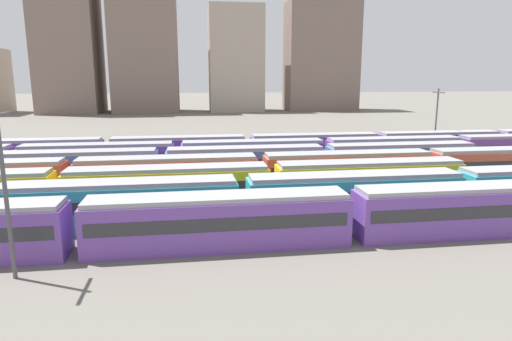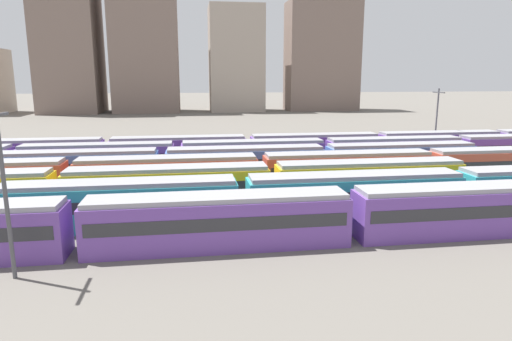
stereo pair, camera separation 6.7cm
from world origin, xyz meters
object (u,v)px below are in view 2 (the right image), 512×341
Objects in this scene: train_track_5 at (325,153)px; catenary_pole_1 at (437,118)px; train_track_2 at (169,187)px; train_track_6 at (314,147)px; train_track_4 at (162,165)px; train_track_3 at (430,166)px; catenary_pole_0 at (4,185)px; train_track_0 at (219,221)px; train_track_1 at (242,199)px.

catenary_pole_1 is (19.94, 8.04, 3.59)m from train_track_5.
train_track_2 and train_track_6 have the same top height.
catenary_pole_1 reaches higher than train_track_4.
train_track_2 and train_track_3 have the same top height.
train_track_6 is 44.26m from catenary_pole_0.
train_track_0 is 1.00× the size of train_track_2.
catenary_pole_1 reaches higher than train_track_0.
catenary_pole_0 is at bearing -142.00° from catenary_pole_1.
train_track_4 is 0.80× the size of train_track_6.
train_track_0 is 5.52× the size of catenary_pole_0.
catenary_pole_1 is (47.59, 37.17, -0.10)m from catenary_pole_0.
catenary_pole_0 is (-7.14, -23.93, 3.70)m from train_track_4.
train_track_6 is (19.34, 20.80, 0.00)m from train_track_2.
train_track_1 is 1.34× the size of train_track_2.
catenary_pole_0 is (-27.65, -29.13, 3.70)m from train_track_5.
train_track_1 is 1.00× the size of train_track_4.
train_track_1 is at bearing 66.87° from train_track_0.
train_track_3 is (28.05, 5.20, 0.00)m from train_track_2.
train_track_1 and train_track_4 have the same top height.
train_track_5 is 40.33m from catenary_pole_0.
catenary_pole_0 reaches higher than train_track_2.
catenary_pole_1 reaches higher than train_track_6.
train_track_2 is 0.60× the size of train_track_6.
train_track_3 is 11.13× the size of catenary_pole_0.
train_track_3 is 29.73m from train_track_4.
train_track_0 and train_track_5 have the same top height.
train_track_1 and train_track_3 have the same top height.
catenary_pole_0 is (-8.35, -13.53, 3.70)m from train_track_2.
train_track_2 is 0.50× the size of train_track_5.
train_track_3 is at bearing -10.07° from train_track_4.
catenary_pole_1 is at bearing 43.86° from train_track_0.
train_track_2 and train_track_4 have the same top height.
catenary_pole_1 reaches higher than train_track_1.
catenary_pole_0 is at bearing -106.61° from train_track_4.
train_track_5 is 21.80m from catenary_pole_1.
train_track_2 is at bearing -132.91° from train_track_6.
train_track_2 is 5.63× the size of catenary_pole_1.
catenary_pole_1 is (33.20, 28.84, 3.59)m from train_track_1.
train_track_4 is (-7.24, 15.60, 0.00)m from train_track_1.
train_track_0 and train_track_1 have the same top height.
train_track_2 is 0.75× the size of train_track_4.
train_track_1 and train_track_2 have the same top height.
train_track_1 is 44.13m from catenary_pole_1.
catenary_pole_0 reaches higher than train_track_6.
train_track_0 is at bearing -147.24° from train_track_3.
catenary_pole_0 is at bearing -149.92° from train_track_1.
catenary_pole_1 is (19.90, 2.84, 3.59)m from train_track_6.
train_track_3 is at bearing -49.90° from train_track_5.
train_track_0 is 0.75× the size of train_track_1.
train_track_1 and train_track_6 have the same top height.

